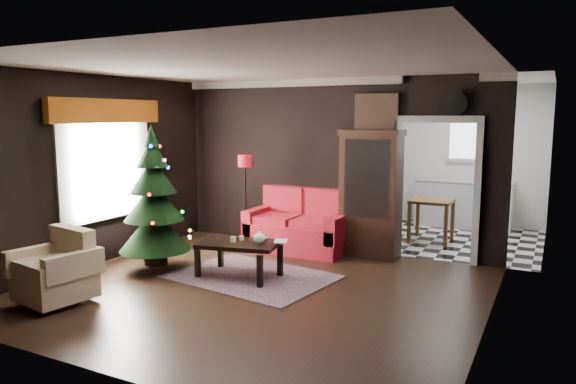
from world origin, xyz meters
The scene contains 26 objects.
floor centered at (0.00, 0.00, 0.00)m, with size 5.50×5.50×0.00m, color black.
ceiling centered at (0.00, 0.00, 2.80)m, with size 5.50×5.50×0.00m, color white.
wall_back centered at (0.00, 2.50, 1.40)m, with size 5.50×5.50×0.00m, color black.
wall_front centered at (0.00, -2.50, 1.40)m, with size 5.50×5.50×0.00m, color black.
wall_left centered at (-2.75, 0.00, 1.40)m, with size 5.50×5.50×0.00m, color black.
wall_right centered at (2.75, 0.00, 1.40)m, with size 5.50×5.50×0.00m, color black.
doorway centered at (1.70, 2.50, 1.05)m, with size 1.10×0.10×2.10m, color silver, non-canonical shape.
left_window centered at (-2.71, 0.20, 1.45)m, with size 0.05×1.60×1.40m, color white.
valance centered at (-2.63, 0.20, 2.27)m, with size 0.12×2.10×0.35m, color #91460F.
kitchen_floor centered at (1.70, 4.00, 0.00)m, with size 3.00×3.00×0.00m, color silver.
kitchen_window centered at (1.70, 5.45, 1.70)m, with size 0.70×0.06×0.70m, color white.
rug centered at (-0.33, 0.47, 0.01)m, with size 2.11×1.54×0.01m, color #5D4852.
loveseat centered at (-0.40, 2.05, 0.50)m, with size 1.70×0.90×1.00m, color maroon, non-canonical shape.
curio_cabinet centered at (0.75, 2.27, 0.95)m, with size 0.90×0.45×1.90m, color black, non-canonical shape.
floor_lamp centered at (-1.22, 1.76, 0.83)m, with size 0.25×0.25×1.48m, color black, non-canonical shape.
christmas_tree centered at (-1.75, 0.15, 1.05)m, with size 1.01×1.01×1.93m, color black, non-canonical shape.
armchair centered at (-1.89, -1.46, 0.46)m, with size 0.78×0.78×0.80m, color tan, non-canonical shape.
coffee_table centered at (-0.49, 0.39, 0.25)m, with size 1.07×0.64×0.48m, color black, non-canonical shape.
teapot centered at (-0.17, 0.40, 0.58)m, with size 0.18×0.18×0.17m, color white, non-canonical shape.
cup_a centered at (-0.52, 0.51, 0.52)m, with size 0.07×0.07×0.06m, color silver.
cup_b centered at (-0.57, 0.37, 0.53)m, with size 0.08×0.08×0.07m, color beige.
book centered at (-0.07, 0.63, 0.61)m, with size 0.17×0.02×0.23m, color #996D57.
wall_clock centered at (1.95, 2.45, 2.38)m, with size 0.32×0.32×0.06m, color white.
painting centered at (0.75, 2.46, 2.25)m, with size 0.62×0.05×0.52m, color #B0703F.
kitchen_counter centered at (1.70, 5.20, 0.45)m, with size 1.80×0.60×0.90m, color silver.
kitchen_table centered at (1.40, 3.70, 0.38)m, with size 0.70×0.70×0.75m, color brown, non-canonical shape.
Camera 1 is at (3.32, -5.62, 2.21)m, focal length 33.21 mm.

